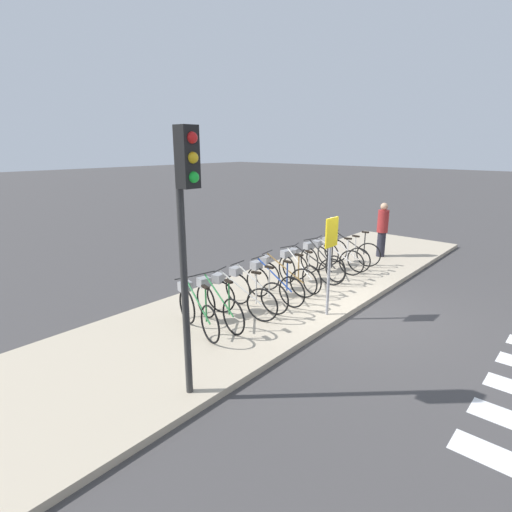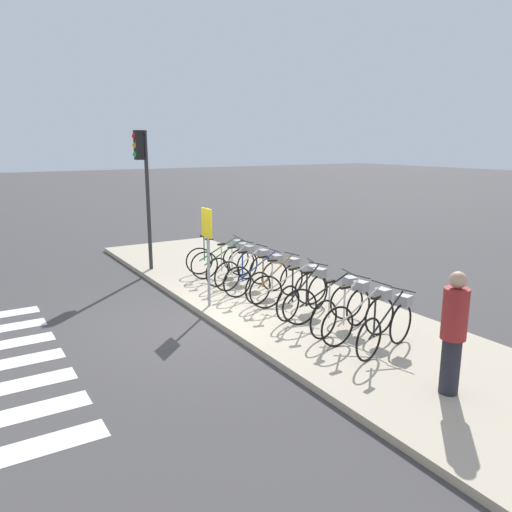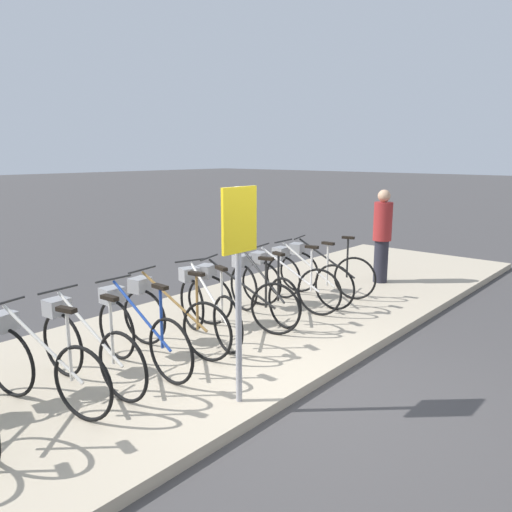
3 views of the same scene
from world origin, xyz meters
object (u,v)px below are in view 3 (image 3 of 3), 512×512
(parked_bicycle_8, at_px, (259,287))
(parked_bicycle_9, at_px, (284,281))
(parked_bicycle_7, at_px, (236,297))
(parked_bicycle_5, at_px, (168,315))
(parked_bicycle_6, at_px, (205,305))
(parked_bicycle_3, at_px, (85,344))
(parked_bicycle_11, at_px, (321,269))
(parked_bicycle_10, at_px, (303,275))
(sign_post, at_px, (239,259))
(parked_bicycle_4, at_px, (137,330))
(parked_bicycle_2, at_px, (37,361))
(pedestrian, at_px, (382,234))

(parked_bicycle_8, distance_m, parked_bicycle_9, 0.54)
(parked_bicycle_7, relative_size, parked_bicycle_9, 0.98)
(parked_bicycle_5, height_order, parked_bicycle_6, same)
(parked_bicycle_3, distance_m, parked_bicycle_11, 4.46)
(parked_bicycle_10, bearing_deg, parked_bicycle_9, 178.90)
(parked_bicycle_11, height_order, sign_post, sign_post)
(parked_bicycle_3, xyz_separation_m, sign_post, (0.79, -1.43, 0.97))
(parked_bicycle_4, relative_size, parked_bicycle_11, 1.02)
(parked_bicycle_10, relative_size, parked_bicycle_11, 1.02)
(parked_bicycle_6, xyz_separation_m, parked_bicycle_8, (1.12, 0.03, 0.00))
(parked_bicycle_7, relative_size, parked_bicycle_10, 0.96)
(parked_bicycle_10, height_order, sign_post, sign_post)
(parked_bicycle_6, xyz_separation_m, parked_bicycle_11, (2.71, 0.01, 0.00))
(parked_bicycle_7, xyz_separation_m, parked_bicycle_10, (1.61, 0.02, 0.00))
(parked_bicycle_10, bearing_deg, parked_bicycle_6, 179.44)
(parked_bicycle_3, height_order, parked_bicycle_5, same)
(parked_bicycle_2, distance_m, sign_post, 2.14)
(parked_bicycle_10, xyz_separation_m, sign_post, (-3.10, -1.47, 0.97))
(parked_bicycle_6, bearing_deg, parked_bicycle_11, 0.19)
(parked_bicycle_4, distance_m, parked_bicycle_7, 1.67)
(parked_bicycle_8, xyz_separation_m, parked_bicycle_9, (0.54, -0.05, 0.00))
(parked_bicycle_7, bearing_deg, parked_bicycle_9, 1.62)
(parked_bicycle_10, bearing_deg, parked_bicycle_3, -179.41)
(parked_bicycle_4, height_order, parked_bicycle_10, same)
(parked_bicycle_11, bearing_deg, parked_bicycle_9, -178.87)
(parked_bicycle_4, distance_m, parked_bicycle_8, 2.26)
(parked_bicycle_2, height_order, parked_bicycle_10, same)
(parked_bicycle_3, relative_size, parked_bicycle_6, 1.03)
(parked_bicycle_2, height_order, parked_bicycle_7, same)
(sign_post, bearing_deg, parked_bicycle_10, 25.40)
(parked_bicycle_4, relative_size, parked_bicycle_7, 1.04)
(parked_bicycle_2, bearing_deg, parked_bicycle_5, 4.66)
(parked_bicycle_6, xyz_separation_m, sign_post, (-0.96, -1.49, 0.97))
(parked_bicycle_2, relative_size, parked_bicycle_9, 0.99)
(parked_bicycle_4, bearing_deg, parked_bicycle_7, 2.08)
(parked_bicycle_6, relative_size, parked_bicycle_9, 0.98)
(parked_bicycle_7, bearing_deg, parked_bicycle_11, 1.38)
(parked_bicycle_8, xyz_separation_m, parked_bicycle_11, (1.59, -0.03, 0.00))
(parked_bicycle_2, bearing_deg, parked_bicycle_9, 1.39)
(parked_bicycle_3, xyz_separation_m, parked_bicycle_6, (1.75, 0.06, 0.00))
(parked_bicycle_8, bearing_deg, parked_bicycle_11, -0.91)
(sign_post, bearing_deg, parked_bicycle_9, 29.53)
(parked_bicycle_4, xyz_separation_m, parked_bicycle_6, (1.14, 0.10, 0.00))
(parked_bicycle_9, bearing_deg, parked_bicycle_8, 175.12)
(parked_bicycle_11, distance_m, pedestrian, 1.59)
(parked_bicycle_7, xyz_separation_m, parked_bicycle_8, (0.59, 0.08, 0.00))
(parked_bicycle_6, relative_size, parked_bicycle_8, 0.99)
(parked_bicycle_8, relative_size, pedestrian, 0.96)
(parked_bicycle_4, height_order, parked_bicycle_5, same)
(parked_bicycle_10, bearing_deg, parked_bicycle_4, -178.54)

